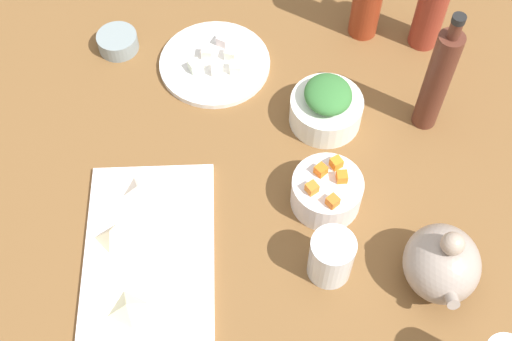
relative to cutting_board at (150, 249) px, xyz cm
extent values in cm
cube|color=brown|center=(-12.77, 18.19, -2.00)|extent=(190.00, 190.00, 3.00)
cube|color=white|center=(0.00, 0.00, 0.00)|extent=(33.51, 22.79, 1.00)
cylinder|color=white|center=(-41.29, 10.14, 0.10)|extent=(22.38, 22.38, 1.20)
cylinder|color=white|center=(-27.30, 31.52, 2.44)|extent=(13.67, 13.67, 5.88)
cylinder|color=white|center=(-9.35, 30.43, 2.67)|extent=(12.36, 12.36, 6.35)
cylinder|color=gray|center=(-46.29, -9.79, 1.29)|extent=(8.22, 8.22, 3.59)
ellipsoid|color=#A09185|center=(5.47, 47.56, 5.15)|extent=(13.20, 12.22, 11.29)
sphere|color=tan|center=(5.47, 47.56, 12.27)|extent=(3.70, 3.70, 3.70)
cylinder|color=#A09185|center=(11.09, 47.56, 6.56)|extent=(5.38, 2.00, 3.93)
cylinder|color=#562A1E|center=(-27.04, 50.50, 10.89)|extent=(4.60, 4.60, 22.78)
cylinder|color=#562A1E|center=(-27.04, 50.50, 23.99)|extent=(2.07, 2.07, 3.44)
cylinder|color=black|center=(-27.04, 50.50, 26.31)|extent=(2.30, 2.30, 1.20)
cylinder|color=maroon|center=(-47.55, 53.16, 10.44)|extent=(5.94, 5.94, 21.87)
cylinder|color=white|center=(3.80, 30.16, 4.28)|extent=(7.35, 7.35, 9.56)
cube|color=orange|center=(-11.34, 29.23, 6.75)|extent=(2.54, 2.54, 1.80)
cube|color=orange|center=(-7.80, 27.52, 6.75)|extent=(2.50, 2.50, 1.80)
cube|color=orange|center=(-9.93, 32.72, 6.75)|extent=(1.90, 1.90, 1.80)
cube|color=orange|center=(-5.20, 30.82, 6.75)|extent=(2.54, 2.54, 1.80)
cube|color=orange|center=(-13.09, 31.98, 6.75)|extent=(2.46, 2.46, 1.80)
ellipsoid|color=#377636|center=(-27.30, 31.52, 7.33)|extent=(10.39, 9.65, 3.91)
cube|color=white|center=(-38.40, 10.65, 1.80)|extent=(2.44, 2.44, 2.20)
cube|color=white|center=(-42.30, 13.40, 1.80)|extent=(2.71, 2.71, 2.20)
cube|color=#F9DECA|center=(-42.67, 8.62, 1.80)|extent=(2.35, 2.35, 2.20)
cube|color=white|center=(-39.13, 6.32, 1.80)|extent=(3.02, 3.02, 2.20)
cube|color=white|center=(-45.94, 11.83, 1.80)|extent=(2.99, 2.99, 2.20)
cube|color=#E9ECCF|center=(-38.64, 14.42, 1.80)|extent=(2.36, 2.36, 2.20)
pyramid|color=beige|center=(-1.75, -6.32, 2.05)|extent=(4.47, 4.87, 3.10)
pyramid|color=beige|center=(10.92, -2.49, 1.68)|extent=(6.19, 6.18, 2.36)
pyramid|color=beige|center=(-11.01, -2.69, 1.51)|extent=(5.80, 5.62, 2.01)
camera|label=1|loc=(49.49, 17.54, 103.16)|focal=47.03mm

